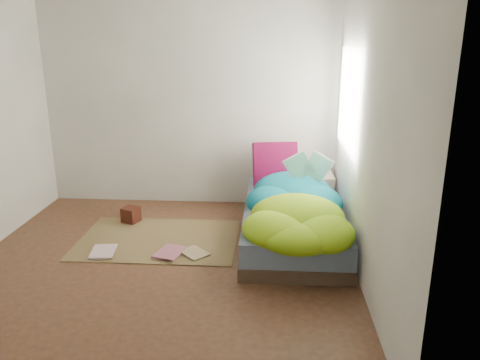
# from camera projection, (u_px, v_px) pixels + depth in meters

# --- Properties ---
(ground) EXTENTS (3.50, 3.50, 0.00)m
(ground) POSITION_uv_depth(u_px,v_px,m) (161.00, 265.00, 4.26)
(ground) COLOR #46281B
(ground) RESTS_ON ground
(room_walls) EXTENTS (3.54, 3.54, 2.62)m
(room_walls) POSITION_uv_depth(u_px,v_px,m) (153.00, 84.00, 3.79)
(room_walls) COLOR #BAB9B1
(room_walls) RESTS_ON ground
(bed) EXTENTS (1.00, 2.00, 0.34)m
(bed) POSITION_uv_depth(u_px,v_px,m) (293.00, 222.00, 4.82)
(bed) COLOR #37291E
(bed) RESTS_ON ground
(duvet) EXTENTS (0.96, 1.84, 0.34)m
(duvet) POSITION_uv_depth(u_px,v_px,m) (295.00, 197.00, 4.51)
(duvet) COLOR #075377
(duvet) RESTS_ON bed
(rug) EXTENTS (1.60, 1.10, 0.01)m
(rug) POSITION_uv_depth(u_px,v_px,m) (159.00, 239.00, 4.79)
(rug) COLOR brown
(rug) RESTS_ON ground
(pillow_floral) EXTENTS (0.67, 0.48, 0.14)m
(pillow_floral) POSITION_uv_depth(u_px,v_px,m) (305.00, 178.00, 5.49)
(pillow_floral) COLOR #EDE8CC
(pillow_floral) RESTS_ON bed
(pillow_magenta) EXTENTS (0.52, 0.23, 0.50)m
(pillow_magenta) POSITION_uv_depth(u_px,v_px,m) (275.00, 164.00, 5.37)
(pillow_magenta) COLOR #53052F
(pillow_magenta) RESTS_ON bed
(open_book) EXTENTS (0.41, 0.10, 0.25)m
(open_book) POSITION_uv_depth(u_px,v_px,m) (309.00, 158.00, 4.80)
(open_book) COLOR #31802A
(open_book) RESTS_ON duvet
(wooden_box) EXTENTS (0.21, 0.21, 0.16)m
(wooden_box) POSITION_uv_depth(u_px,v_px,m) (131.00, 215.00, 5.22)
(wooden_box) COLOR #3A180D
(wooden_box) RESTS_ON rug
(floor_book_a) EXTENTS (0.26, 0.33, 0.02)m
(floor_book_a) POSITION_uv_depth(u_px,v_px,m) (91.00, 252.00, 4.46)
(floor_book_a) COLOR silver
(floor_book_a) RESTS_ON rug
(floor_book_b) EXTENTS (0.30, 0.36, 0.03)m
(floor_book_b) POSITION_uv_depth(u_px,v_px,m) (159.00, 251.00, 4.48)
(floor_book_b) COLOR #B0667C
(floor_book_b) RESTS_ON rug
(floor_book_c) EXTENTS (0.33, 0.33, 0.02)m
(floor_book_c) POSITION_uv_depth(u_px,v_px,m) (186.00, 256.00, 4.38)
(floor_book_c) COLOR tan
(floor_book_c) RESTS_ON rug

